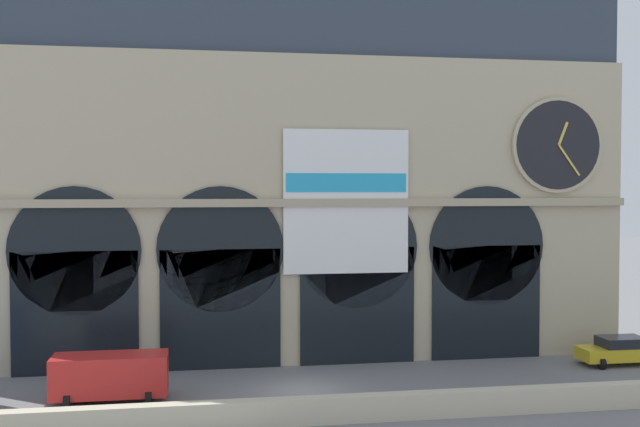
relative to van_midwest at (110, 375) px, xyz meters
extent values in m
plane|color=slate|center=(9.02, 0.50, -1.25)|extent=(200.00, 200.00, 0.00)
cube|color=beige|center=(9.02, -4.58, -0.69)|extent=(90.00, 0.70, 1.11)
cube|color=#BCAD8C|center=(9.02, 8.03, 7.38)|extent=(39.53, 5.06, 17.25)
cube|color=#333D4C|center=(9.02, 8.33, 18.19)|extent=(39.53, 4.46, 4.37)
cube|color=black|center=(-2.38, 5.45, 2.03)|extent=(6.50, 0.20, 6.55)
cylinder|color=black|center=(-2.38, 5.45, 5.30)|extent=(6.84, 0.20, 6.84)
cube|color=black|center=(5.22, 5.45, 2.03)|extent=(6.50, 0.20, 6.55)
cylinder|color=black|center=(5.22, 5.45, 5.30)|extent=(6.84, 0.20, 6.84)
cube|color=black|center=(12.82, 5.45, 2.03)|extent=(6.50, 0.20, 6.55)
cylinder|color=black|center=(12.82, 5.45, 5.30)|extent=(6.84, 0.20, 6.84)
cube|color=black|center=(20.42, 5.45, 2.03)|extent=(6.50, 0.20, 6.55)
cylinder|color=black|center=(20.42, 5.45, 5.30)|extent=(6.84, 0.20, 6.84)
cylinder|color=#BCAD8C|center=(24.66, 5.35, 11.11)|extent=(5.57, 0.25, 5.57)
cylinder|color=black|center=(24.66, 5.23, 11.11)|extent=(5.16, 0.06, 5.16)
cube|color=gold|center=(24.91, 5.17, 11.77)|extent=(0.66, 0.04, 1.38)
cube|color=gold|center=(25.31, 5.15, 10.22)|extent=(1.40, 0.04, 1.84)
cube|color=white|center=(12.16, 5.33, 7.87)|extent=(7.05, 0.12, 8.00)
cube|color=#26A5D8|center=(12.16, 5.25, 8.91)|extent=(6.77, 0.04, 1.04)
cube|color=tan|center=(9.02, 5.35, 7.81)|extent=(39.53, 0.50, 0.44)
cube|color=red|center=(0.00, 0.00, 0.02)|extent=(5.20, 2.00, 1.86)
cylinder|color=black|center=(-1.77, -0.90, -0.91)|extent=(0.28, 0.68, 0.68)
cylinder|color=black|center=(-1.77, 0.90, -0.91)|extent=(0.28, 0.68, 0.68)
cylinder|color=black|center=(1.77, -0.90, -0.91)|extent=(0.28, 0.68, 0.68)
cylinder|color=black|center=(1.77, 0.90, -0.91)|extent=(0.28, 0.68, 0.68)
cube|color=gold|center=(27.12, 2.81, -0.60)|extent=(4.40, 1.80, 0.70)
cube|color=black|center=(27.34, 2.81, 0.03)|extent=(2.46, 1.62, 0.55)
cylinder|color=black|center=(25.67, 2.00, -0.95)|extent=(0.28, 0.60, 0.60)
cylinder|color=black|center=(25.67, 3.62, -0.95)|extent=(0.28, 0.60, 0.60)
cylinder|color=black|center=(28.57, 3.62, -0.95)|extent=(0.28, 0.60, 0.60)
camera|label=1|loc=(4.06, -34.75, 8.64)|focal=41.40mm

